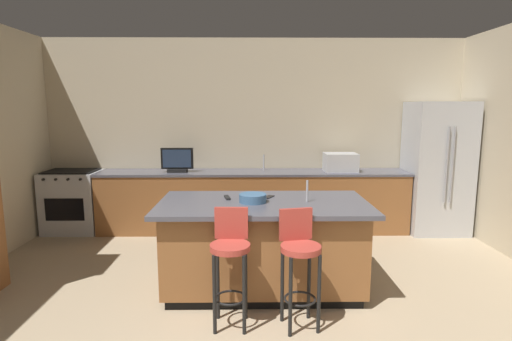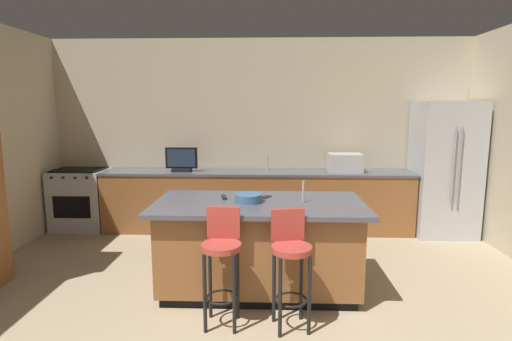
{
  "view_description": "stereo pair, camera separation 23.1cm",
  "coord_description": "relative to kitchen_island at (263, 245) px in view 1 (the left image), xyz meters",
  "views": [
    {
      "loc": [
        -0.05,
        -1.61,
        1.86
      ],
      "look_at": [
        0.01,
        3.16,
        1.11
      ],
      "focal_mm": 28.11,
      "sensor_mm": 36.0,
      "label": 1
    },
    {
      "loc": [
        0.18,
        -1.61,
        1.86
      ],
      "look_at": [
        0.01,
        3.16,
        1.11
      ],
      "focal_mm": 28.11,
      "sensor_mm": 36.0,
      "label": 2
    }
  ],
  "objects": [
    {
      "name": "refrigerator",
      "position": [
        2.64,
        1.96,
        0.5
      ],
      "size": [
        0.84,
        0.76,
        1.94
      ],
      "color": "#B7BABF",
      "rests_on": "ground_plane"
    },
    {
      "name": "range_oven",
      "position": [
        -2.81,
        2.02,
        -0.01
      ],
      "size": [
        0.79,
        0.63,
        0.93
      ],
      "color": "#B7BABF",
      "rests_on": "ground_plane"
    },
    {
      "name": "kitchen_island",
      "position": [
        0.0,
        0.0,
        0.0
      ],
      "size": [
        2.1,
        1.08,
        0.93
      ],
      "color": "black",
      "rests_on": "ground_plane"
    },
    {
      "name": "wall_back",
      "position": [
        -0.07,
        2.4,
        0.97
      ],
      "size": [
        6.89,
        0.12,
        2.9
      ],
      "primitive_type": "cube",
      "color": "beige",
      "rests_on": "ground_plane"
    },
    {
      "name": "sink_faucet_island",
      "position": [
        0.44,
        0.0,
        0.56
      ],
      "size": [
        0.02,
        0.02,
        0.22
      ],
      "primitive_type": "cylinder",
      "color": "#B2B2B7",
      "rests_on": "kitchen_island"
    },
    {
      "name": "bar_stool_left",
      "position": [
        -0.3,
        -0.67,
        0.14
      ],
      "size": [
        0.34,
        0.34,
        1.01
      ],
      "rotation": [
        0.0,
        0.0,
        -0.03
      ],
      "color": "#B23D33",
      "rests_on": "ground_plane"
    },
    {
      "name": "bar_stool_right",
      "position": [
        0.28,
        -0.69,
        0.14
      ],
      "size": [
        0.34,
        0.36,
        1.01
      ],
      "rotation": [
        0.0,
        0.0,
        0.2
      ],
      "color": "#B23D33",
      "rests_on": "ground_plane"
    },
    {
      "name": "tv_monitor",
      "position": [
        -1.21,
        1.96,
        0.6
      ],
      "size": [
        0.47,
        0.16,
        0.36
      ],
      "color": "black",
      "rests_on": "counter_back"
    },
    {
      "name": "counter_back",
      "position": [
        -0.09,
        2.02,
        -0.02
      ],
      "size": [
        4.61,
        0.62,
        0.91
      ],
      "color": "brown",
      "rests_on": "ground_plane"
    },
    {
      "name": "cell_phone",
      "position": [
        0.06,
        0.21,
        0.46
      ],
      "size": [
        0.13,
        0.17,
        0.01
      ],
      "primitive_type": "cube",
      "rotation": [
        0.0,
        0.0,
        -0.51
      ],
      "color": "black",
      "rests_on": "kitchen_island"
    },
    {
      "name": "tv_remote",
      "position": [
        -0.37,
        0.16,
        0.46
      ],
      "size": [
        0.08,
        0.18,
        0.02
      ],
      "primitive_type": "cube",
      "rotation": [
        0.0,
        0.0,
        0.22
      ],
      "color": "black",
      "rests_on": "kitchen_island"
    },
    {
      "name": "fruit_bowl",
      "position": [
        -0.11,
        -0.01,
        0.49
      ],
      "size": [
        0.27,
        0.27,
        0.08
      ],
      "primitive_type": "cylinder",
      "color": "#3F668C",
      "rests_on": "kitchen_island"
    },
    {
      "name": "sink_faucet_back",
      "position": [
        0.07,
        2.12,
        0.56
      ],
      "size": [
        0.02,
        0.02,
        0.24
      ],
      "primitive_type": "cylinder",
      "color": "#B2B2B7",
      "rests_on": "counter_back"
    },
    {
      "name": "microwave",
      "position": [
        1.22,
        2.02,
        0.57
      ],
      "size": [
        0.48,
        0.36,
        0.27
      ],
      "primitive_type": "cube",
      "color": "#B7BABF",
      "rests_on": "counter_back"
    }
  ]
}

